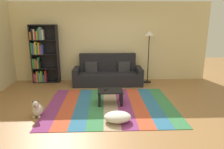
% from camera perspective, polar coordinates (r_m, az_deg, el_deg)
% --- Properties ---
extents(ground_plane, '(14.00, 14.00, 0.00)m').
position_cam_1_polar(ground_plane, '(5.07, 0.66, -9.23)').
color(ground_plane, '#9E7042').
extents(back_wall, '(6.80, 0.10, 2.70)m').
position_cam_1_polar(back_wall, '(7.22, -0.38, 9.01)').
color(back_wall, beige).
rests_on(back_wall, ground_plane).
extents(rug, '(3.14, 2.50, 0.01)m').
position_cam_1_polar(rug, '(5.19, -0.43, -8.59)').
color(rug, '#843370').
rests_on(rug, ground_plane).
extents(couch, '(2.26, 0.80, 1.00)m').
position_cam_1_polar(couch, '(6.87, -1.18, 0.14)').
color(couch, black).
rests_on(couch, ground_plane).
extents(bookshelf, '(0.90, 0.28, 1.95)m').
position_cam_1_polar(bookshelf, '(7.33, -19.00, 5.36)').
color(bookshelf, black).
rests_on(bookshelf, ground_plane).
extents(coffee_table, '(0.63, 0.44, 0.36)m').
position_cam_1_polar(coffee_table, '(5.19, -0.49, -5.15)').
color(coffee_table, black).
rests_on(coffee_table, rug).
extents(pouf, '(0.57, 0.44, 0.20)m').
position_cam_1_polar(pouf, '(4.37, 1.56, -11.72)').
color(pouf, white).
rests_on(pouf, rug).
extents(dog, '(0.22, 0.35, 0.40)m').
position_cam_1_polar(dog, '(4.87, -20.02, -9.12)').
color(dog, beige).
rests_on(dog, ground_plane).
extents(standing_lamp, '(0.32, 0.32, 1.74)m').
position_cam_1_polar(standing_lamp, '(6.96, 10.31, 9.45)').
color(standing_lamp, black).
rests_on(standing_lamp, ground_plane).
extents(tv_remote, '(0.10, 0.16, 0.02)m').
position_cam_1_polar(tv_remote, '(5.16, -1.75, -4.25)').
color(tv_remote, black).
rests_on(tv_remote, coffee_table).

